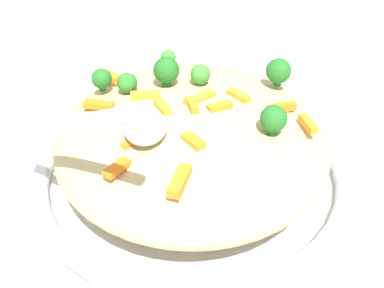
% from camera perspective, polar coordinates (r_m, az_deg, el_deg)
% --- Properties ---
extents(ground_plane, '(2.40, 2.40, 0.00)m').
position_cam_1_polar(ground_plane, '(0.55, -0.00, -5.58)').
color(ground_plane, silver).
extents(serving_bowl, '(0.34, 0.34, 0.04)m').
position_cam_1_polar(serving_bowl, '(0.54, -0.00, -3.73)').
color(serving_bowl, silver).
rests_on(serving_bowl, ground_plane).
extents(pasta_mound, '(0.30, 0.28, 0.07)m').
position_cam_1_polar(pasta_mound, '(0.51, -0.00, 0.76)').
color(pasta_mound, '#D1BA7A').
rests_on(pasta_mound, serving_bowl).
extents(carrot_piece_0, '(0.03, 0.02, 0.01)m').
position_cam_1_polar(carrot_piece_0, '(0.51, 5.45, 5.63)').
color(carrot_piece_0, orange).
rests_on(carrot_piece_0, pasta_mound).
extents(carrot_piece_1, '(0.03, 0.03, 0.01)m').
position_cam_1_polar(carrot_piece_1, '(0.50, 0.90, 5.37)').
color(carrot_piece_1, orange).
rests_on(carrot_piece_1, pasta_mound).
extents(carrot_piece_2, '(0.03, 0.02, 0.01)m').
position_cam_1_polar(carrot_piece_2, '(0.49, -3.44, 4.53)').
color(carrot_piece_2, orange).
rests_on(carrot_piece_2, pasta_mound).
extents(carrot_piece_3, '(0.03, 0.01, 0.01)m').
position_cam_1_polar(carrot_piece_3, '(0.48, -0.50, 4.39)').
color(carrot_piece_3, orange).
rests_on(carrot_piece_3, pasta_mound).
extents(carrot_piece_4, '(0.04, 0.02, 0.01)m').
position_cam_1_polar(carrot_piece_4, '(0.40, -1.46, -4.31)').
color(carrot_piece_4, orange).
rests_on(carrot_piece_4, pasta_mound).
extents(carrot_piece_5, '(0.02, 0.03, 0.01)m').
position_cam_1_polar(carrot_piece_5, '(0.51, -10.84, 4.51)').
color(carrot_piece_5, orange).
rests_on(carrot_piece_5, pasta_mound).
extents(carrot_piece_6, '(0.02, 0.02, 0.01)m').
position_cam_1_polar(carrot_piece_6, '(0.56, -9.37, 7.75)').
color(carrot_piece_6, orange).
rests_on(carrot_piece_6, pasta_mound).
extents(carrot_piece_7, '(0.02, 0.03, 0.01)m').
position_cam_1_polar(carrot_piece_7, '(0.50, 10.44, 4.25)').
color(carrot_piece_7, orange).
rests_on(carrot_piece_7, pasta_mound).
extents(carrot_piece_8, '(0.03, 0.01, 0.01)m').
position_cam_1_polar(carrot_piece_8, '(0.48, 13.37, 2.31)').
color(carrot_piece_8, orange).
rests_on(carrot_piece_8, pasta_mound).
extents(carrot_piece_9, '(0.03, 0.03, 0.01)m').
position_cam_1_polar(carrot_piece_9, '(0.45, -6.45, 0.56)').
color(carrot_piece_9, orange).
rests_on(carrot_piece_9, pasta_mound).
extents(carrot_piece_10, '(0.01, 0.03, 0.01)m').
position_cam_1_polar(carrot_piece_10, '(0.51, -5.48, 5.65)').
color(carrot_piece_10, orange).
rests_on(carrot_piece_10, pasta_mound).
extents(carrot_piece_11, '(0.02, 0.03, 0.01)m').
position_cam_1_polar(carrot_piece_11, '(0.49, 3.26, 4.23)').
color(carrot_piece_11, orange).
rests_on(carrot_piece_11, pasta_mound).
extents(carrot_piece_12, '(0.03, 0.02, 0.01)m').
position_cam_1_polar(carrot_piece_12, '(0.44, -0.28, 0.32)').
color(carrot_piece_12, orange).
rests_on(carrot_piece_12, pasta_mound).
extents(carrot_piece_13, '(0.03, 0.02, 0.01)m').
position_cam_1_polar(carrot_piece_13, '(0.42, -8.79, -2.78)').
color(carrot_piece_13, orange).
rests_on(carrot_piece_13, pasta_mound).
extents(broccoli_floret_0, '(0.02, 0.02, 0.02)m').
position_cam_1_polar(broccoli_floret_0, '(0.58, -2.80, 10.04)').
color(broccoli_floret_0, '#377928').
rests_on(broccoli_floret_0, pasta_mound).
extents(broccoli_floret_1, '(0.03, 0.03, 0.03)m').
position_cam_1_polar(broccoli_floret_1, '(0.46, 9.51, 2.89)').
color(broccoli_floret_1, '#205B1C').
rests_on(broccoli_floret_1, pasta_mound).
extents(broccoli_floret_2, '(0.02, 0.02, 0.02)m').
position_cam_1_polar(broccoli_floret_2, '(0.53, 0.99, 8.14)').
color(broccoli_floret_2, '#377928').
rests_on(broccoli_floret_2, pasta_mound).
extents(broccoli_floret_3, '(0.03, 0.03, 0.03)m').
position_cam_1_polar(broccoli_floret_3, '(0.52, -3.02, 8.57)').
color(broccoli_floret_3, '#205B1C').
rests_on(broccoli_floret_3, pasta_mound).
extents(broccoli_floret_4, '(0.02, 0.02, 0.03)m').
position_cam_1_polar(broccoli_floret_4, '(0.53, -10.50, 7.48)').
color(broccoli_floret_4, '#205B1C').
rests_on(broccoli_floret_4, pasta_mound).
extents(broccoli_floret_5, '(0.03, 0.03, 0.03)m').
position_cam_1_polar(broccoli_floret_5, '(0.54, 10.07, 8.37)').
color(broccoli_floret_5, '#205B1C').
rests_on(broccoli_floret_5, pasta_mound).
extents(broccoli_floret_6, '(0.02, 0.02, 0.02)m').
position_cam_1_polar(broccoli_floret_6, '(0.52, -7.59, 7.07)').
color(broccoli_floret_6, '#296820').
rests_on(broccoli_floret_6, pasta_mound).
extents(serving_spoon, '(0.16, 0.15, 0.11)m').
position_cam_1_polar(serving_spoon, '(0.42, -8.98, 2.07)').
color(serving_spoon, '#B7B7BC').
rests_on(serving_spoon, pasta_mound).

